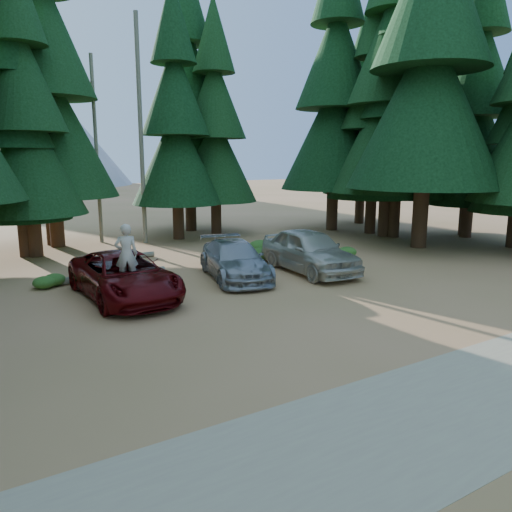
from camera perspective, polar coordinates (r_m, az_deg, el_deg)
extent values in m
plane|color=#9F7A43|center=(15.30, 3.07, -6.47)|extent=(160.00, 160.00, 0.00)
cube|color=tan|center=(11.00, 23.49, -14.68)|extent=(26.00, 3.50, 0.01)
cylinder|color=#656051|center=(28.02, -13.04, 13.68)|extent=(0.24, 0.24, 12.00)
cylinder|color=#656051|center=(28.85, -17.77, 11.37)|extent=(0.20, 0.20, 10.00)
imported|color=#57070A|center=(17.20, -14.82, -2.19)|extent=(2.70, 5.61, 1.54)
imported|color=#979A9E|center=(19.41, -2.46, -0.47)|extent=(3.17, 5.33, 1.45)
imported|color=beige|center=(20.56, 6.12, 0.61)|extent=(2.50, 5.37, 1.78)
imported|color=beige|center=(16.55, -14.60, 0.18)|extent=(0.82, 0.65, 1.99)
cylinder|color=white|center=(16.51, -14.74, 2.01)|extent=(0.36, 0.36, 0.04)
cylinder|color=#656051|center=(20.18, -15.72, -2.12)|extent=(3.95, 0.39, 0.28)
cylinder|color=#656051|center=(23.83, -15.04, -0.13)|extent=(3.04, 0.28, 0.25)
cylinder|color=#656051|center=(26.79, 3.89, 1.54)|extent=(4.85, 2.80, 0.34)
ellipsoid|color=#2C5A1B|center=(19.81, -22.07, -2.53)|extent=(0.82, 0.82, 0.45)
ellipsoid|color=#2C5A1B|center=(19.53, -23.04, -2.80)|extent=(0.81, 0.81, 0.44)
ellipsoid|color=#2C5A1B|center=(22.39, -16.72, -0.55)|extent=(0.99, 0.99, 0.55)
ellipsoid|color=#2C5A1B|center=(25.25, -3.63, 1.26)|extent=(1.09, 1.09, 0.60)
ellipsoid|color=#2C5A1B|center=(24.56, 0.50, 1.07)|extent=(1.20, 1.20, 0.66)
ellipsoid|color=#2C5A1B|center=(22.93, 0.67, 0.25)|extent=(1.07, 1.07, 0.59)
ellipsoid|color=#2C5A1B|center=(24.05, 10.36, 0.47)|extent=(0.89, 0.89, 0.49)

